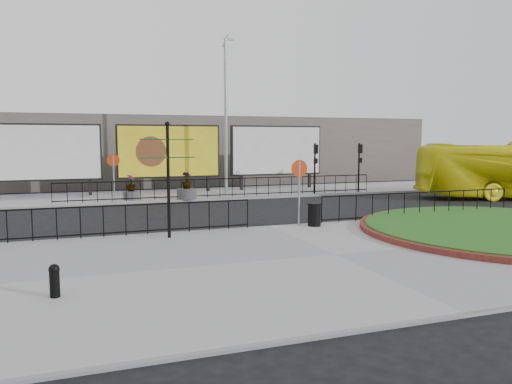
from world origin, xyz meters
name	(u,v)px	position (x,y,z in m)	size (l,w,h in m)	color
ground	(270,229)	(0.00, 0.00, 0.00)	(90.00, 90.00, 0.00)	black
pavement_near	(335,257)	(0.00, -5.00, 0.06)	(30.00, 10.00, 0.12)	gray
pavement_far	(198,194)	(0.00, 12.00, 0.06)	(44.00, 6.00, 0.12)	gray
brick_edge	(511,229)	(7.50, -4.00, 0.21)	(10.40, 10.40, 0.18)	maroon
grass_lawn	(511,229)	(7.50, -4.00, 0.23)	(10.00, 10.00, 0.22)	#204612
railing_near_left	(103,221)	(-6.00, -0.30, 0.67)	(10.00, 0.10, 1.10)	black
railing_near_right	(420,204)	(6.50, -0.30, 0.67)	(9.00, 0.10, 1.10)	black
railing_far	(226,188)	(1.00, 9.30, 0.67)	(18.00, 0.10, 1.10)	black
speed_sign_far	(113,167)	(-5.00, 9.40, 1.92)	(0.64, 0.07, 2.47)	gray
speed_sign_near	(299,178)	(1.00, -0.40, 1.92)	(0.64, 0.07, 2.47)	gray
billboard_left	(44,153)	(-8.50, 12.97, 2.60)	(6.20, 0.31, 4.10)	black
billboard_mid	(169,152)	(-1.50, 12.97, 2.60)	(6.20, 0.31, 4.10)	black
billboard_right	(277,151)	(5.50, 12.97, 2.60)	(6.20, 0.31, 4.10)	black
lamp_post	(226,114)	(1.51, 11.00, 4.83)	(0.74, 0.18, 9.23)	gray
signal_pole_a	(315,160)	(6.50, 9.34, 2.10)	(0.22, 0.26, 3.00)	black
signal_pole_b	(360,160)	(9.50, 9.34, 2.10)	(0.22, 0.26, 3.00)	black
building_backdrop	(168,150)	(0.00, 22.00, 2.50)	(40.00, 10.00, 5.00)	#605A54
fingerpost_sign	(168,168)	(-3.96, -1.00, 2.41)	(1.78, 0.55, 3.80)	black
bollard	(54,279)	(-7.26, -6.44, 0.50)	(0.22, 0.22, 0.70)	black
litter_bin	(314,214)	(1.54, -0.60, 0.55)	(0.52, 0.52, 0.86)	black
planter_a	(131,191)	(-4.08, 10.10, 0.60)	(0.86, 0.86, 1.33)	#4C4C4F
planter_b	(187,190)	(-1.20, 9.40, 0.61)	(1.07, 1.07, 1.49)	#4C4C4F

